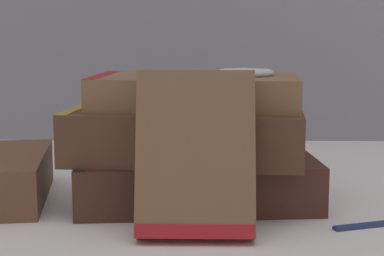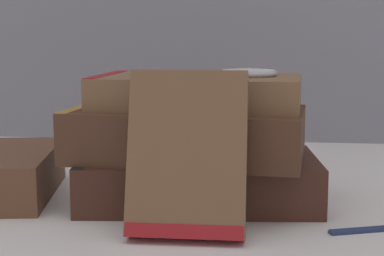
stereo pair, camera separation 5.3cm
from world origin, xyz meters
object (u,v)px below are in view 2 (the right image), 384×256
Objects in this scene: book_leaning_front at (187,160)px; pocket_watch at (249,73)px; book_flat_top at (193,91)px; book_flat_middle at (181,134)px; book_flat_bottom at (194,180)px.

pocket_watch is at bearing 66.59° from book_leaning_front.
book_leaning_front reaches higher than book_flat_top.
book_leaning_front is (0.02, -0.09, -0.01)m from book_flat_middle.
book_flat_middle is 0.04m from book_flat_top.
book_leaning_front is at bearing -74.29° from book_flat_middle.
pocket_watch is (0.06, 0.00, 0.02)m from book_flat_top.
book_flat_top reaches higher than book_flat_bottom.
book_flat_top is (0.01, 0.02, 0.04)m from book_flat_middle.
book_flat_top is (-0.00, 0.00, 0.09)m from book_flat_bottom.
book_flat_middle reaches higher than book_flat_bottom.
book_flat_bottom is at bearing -70.15° from book_flat_top.
pocket_watch is at bearing 3.93° from book_flat_bottom.
pocket_watch is (0.05, 0.11, 0.07)m from book_leaning_front.
book_flat_middle is at bearing -163.61° from pocket_watch.
book_leaning_front is at bearing -92.05° from book_flat_bottom.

